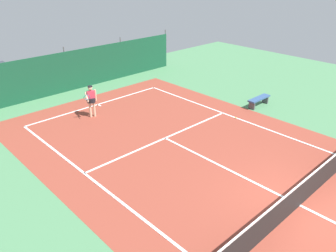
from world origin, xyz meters
TOP-DOWN VIEW (x-y plane):
  - ground_plane at (0.00, 0.00)m, footprint 36.00×36.00m
  - court_surface at (0.00, 0.00)m, footprint 11.02×26.60m
  - tennis_net at (0.00, 0.00)m, footprint 10.12×0.10m
  - back_fence at (-0.00, 15.52)m, footprint 16.30×0.98m
  - tennis_player at (-1.07, 10.67)m, footprint 0.83×0.66m
  - tennis_ball_near_player at (4.07, 5.54)m, footprint 0.07×0.07m
  - courtside_bench at (6.31, 5.68)m, footprint 1.60×0.40m

SIDE VIEW (x-z plane):
  - ground_plane at x=0.00m, z-range 0.00..0.00m
  - court_surface at x=0.00m, z-range 0.00..0.01m
  - tennis_ball_near_player at x=4.07m, z-range 0.00..0.07m
  - courtside_bench at x=6.31m, z-range 0.13..0.62m
  - tennis_net at x=0.00m, z-range -0.04..1.06m
  - back_fence at x=0.00m, z-range -0.68..2.02m
  - tennis_player at x=-1.07m, z-range 0.14..1.78m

